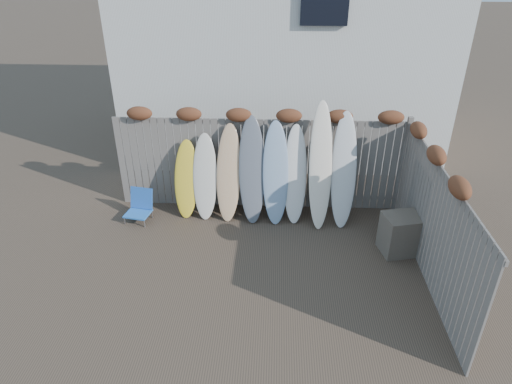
{
  "coord_description": "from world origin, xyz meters",
  "views": [
    {
      "loc": [
        0.36,
        -6.27,
        5.18
      ],
      "look_at": [
        0.0,
        1.2,
        1.0
      ],
      "focal_mm": 32.0,
      "sensor_mm": 36.0,
      "label": 1
    }
  ],
  "objects_px": {
    "lattice_panel": "(421,208)",
    "beach_chair": "(140,206)",
    "wooden_crate": "(400,234)",
    "surfboard_0": "(186,179)"
  },
  "relations": [
    {
      "from": "beach_chair",
      "to": "lattice_panel",
      "type": "xyz_separation_m",
      "value": [
        5.52,
        -0.66,
        0.51
      ]
    },
    {
      "from": "wooden_crate",
      "to": "lattice_panel",
      "type": "height_order",
      "value": "lattice_panel"
    },
    {
      "from": "lattice_panel",
      "to": "beach_chair",
      "type": "bearing_deg",
      "value": 173.75
    },
    {
      "from": "lattice_panel",
      "to": "surfboard_0",
      "type": "xyz_separation_m",
      "value": [
        -4.56,
        0.94,
        -0.01
      ]
    },
    {
      "from": "wooden_crate",
      "to": "lattice_panel",
      "type": "xyz_separation_m",
      "value": [
        0.37,
        0.26,
        0.43
      ]
    },
    {
      "from": "wooden_crate",
      "to": "lattice_panel",
      "type": "bearing_deg",
      "value": 34.49
    },
    {
      "from": "beach_chair",
      "to": "lattice_panel",
      "type": "bearing_deg",
      "value": -6.77
    },
    {
      "from": "beach_chair",
      "to": "wooden_crate",
      "type": "distance_m",
      "value": 5.23
    },
    {
      "from": "lattice_panel",
      "to": "surfboard_0",
      "type": "distance_m",
      "value": 4.65
    },
    {
      "from": "beach_chair",
      "to": "lattice_panel",
      "type": "relative_size",
      "value": 0.4
    }
  ]
}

